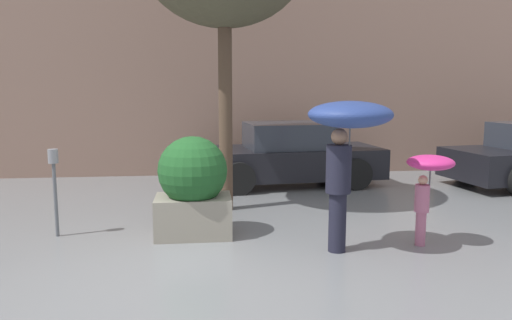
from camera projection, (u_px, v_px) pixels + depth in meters
The scene contains 7 objects.
ground_plane at pixel (178, 269), 5.90m from camera, with size 40.00×40.00×0.00m, color slate.
building_facade at pixel (188, 50), 11.85m from camera, with size 18.00×0.30×6.00m.
planter_box at pixel (193, 185), 7.11m from camera, with size 1.08×0.99×1.44m.
person_adult at pixel (347, 132), 6.23m from camera, with size 1.05×1.05×1.96m.
person_child at pixel (428, 174), 6.60m from camera, with size 0.61×0.61×1.24m.
parked_car_near at pixel (288, 156), 10.91m from camera, with size 4.14×2.20×1.36m.
parking_meter at pixel (54, 174), 7.05m from camera, with size 0.14×0.14×1.27m.
Camera 1 is at (0.31, -5.71, 2.14)m, focal length 35.00 mm.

